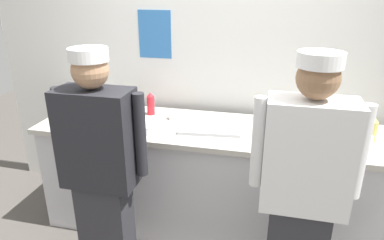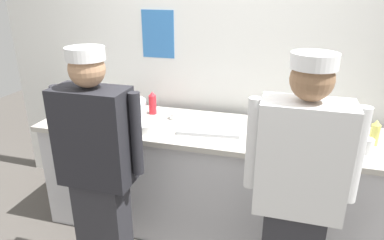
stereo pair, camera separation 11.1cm
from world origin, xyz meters
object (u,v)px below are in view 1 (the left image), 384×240
at_px(chef_near_left, 101,170).
at_px(plate_stack_front, 289,133).
at_px(squeeze_bottle_secondary, 151,104).
at_px(ramekin_orange_sauce, 174,116).
at_px(sheet_tray, 210,126).
at_px(deli_cup, 365,143).
at_px(ramekin_yellow_sauce, 330,147).
at_px(chef_center, 303,191).
at_px(mixing_bowl_steel, 121,110).
at_px(ramekin_green_sauce, 306,126).
at_px(squeeze_bottle_primary, 373,130).
at_px(plate_stack_rear, 147,126).

relative_size(chef_near_left, plate_stack_front, 8.04).
relative_size(squeeze_bottle_secondary, ramekin_orange_sauce, 2.28).
height_order(chef_near_left, sheet_tray, chef_near_left).
bearing_deg(plate_stack_front, deli_cup, -12.56).
bearing_deg(ramekin_yellow_sauce, chef_center, -111.21).
bearing_deg(chef_near_left, deli_cup, 19.93).
relative_size(plate_stack_front, ramekin_orange_sauce, 2.35).
height_order(mixing_bowl_steel, squeeze_bottle_secondary, squeeze_bottle_secondary).
xyz_separation_m(chef_center, sheet_tray, (-0.66, 0.71, 0.04)).
relative_size(ramekin_green_sauce, ramekin_orange_sauce, 1.00).
bearing_deg(chef_center, ramekin_yellow_sauce, 68.79).
bearing_deg(ramekin_green_sauce, squeeze_bottle_primary, -15.92).
relative_size(chef_center, squeeze_bottle_secondary, 8.40).
bearing_deg(plate_stack_front, ramekin_green_sauce, 51.94).
height_order(plate_stack_rear, ramekin_yellow_sauce, plate_stack_rear).
bearing_deg(ramekin_green_sauce, squeeze_bottle_secondary, 178.27).
xyz_separation_m(ramekin_yellow_sauce, deli_cup, (0.23, 0.07, 0.03)).
distance_m(plate_stack_rear, ramekin_green_sauce, 1.22).
bearing_deg(deli_cup, squeeze_bottle_primary, 64.62).
height_order(mixing_bowl_steel, ramekin_orange_sauce, mixing_bowl_steel).
xyz_separation_m(plate_stack_rear, mixing_bowl_steel, (-0.30, 0.20, 0.04)).
bearing_deg(chef_near_left, mixing_bowl_steel, 104.67).
height_order(chef_near_left, plate_stack_rear, chef_near_left).
bearing_deg(plate_stack_rear, squeeze_bottle_primary, 6.01).
distance_m(chef_center, deli_cup, 0.72).
bearing_deg(chef_near_left, chef_center, 0.85).
bearing_deg(chef_center, chef_near_left, -179.15).
bearing_deg(mixing_bowl_steel, squeeze_bottle_secondary, 31.92).
bearing_deg(deli_cup, ramekin_yellow_sauce, -163.27).
bearing_deg(squeeze_bottle_primary, sheet_tray, -179.13).
relative_size(chef_center, deli_cup, 16.41).
bearing_deg(squeeze_bottle_primary, plate_stack_front, -175.58).
height_order(sheet_tray, squeeze_bottle_secondary, squeeze_bottle_secondary).
bearing_deg(deli_cup, plate_stack_front, 167.44).
bearing_deg(sheet_tray, plate_stack_rear, -161.55).
relative_size(mixing_bowl_steel, ramekin_yellow_sauce, 4.89).
height_order(chef_near_left, mixing_bowl_steel, chef_near_left).
xyz_separation_m(plate_stack_front, mixing_bowl_steel, (-1.35, 0.07, 0.04)).
height_order(squeeze_bottle_primary, ramekin_green_sauce, squeeze_bottle_primary).
height_order(mixing_bowl_steel, squeeze_bottle_primary, squeeze_bottle_primary).
distance_m(chef_near_left, plate_stack_rear, 0.59).
height_order(plate_stack_rear, sheet_tray, plate_stack_rear).
bearing_deg(sheet_tray, squeeze_bottle_secondary, 161.87).
bearing_deg(deli_cup, ramekin_orange_sauce, 169.94).
xyz_separation_m(mixing_bowl_steel, squeeze_bottle_secondary, (0.21, 0.13, 0.03)).
relative_size(mixing_bowl_steel, squeeze_bottle_secondary, 2.00).
bearing_deg(chef_center, deli_cup, 53.57).
height_order(plate_stack_rear, squeeze_bottle_secondary, squeeze_bottle_secondary).
bearing_deg(ramekin_orange_sauce, deli_cup, -10.06).
relative_size(squeeze_bottle_primary, ramekin_green_sauce, 2.11).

